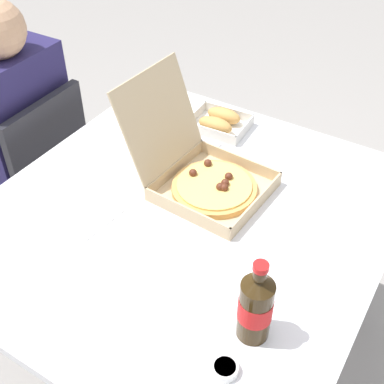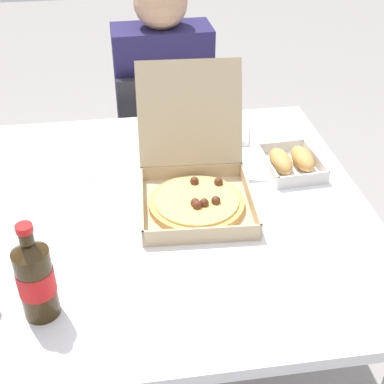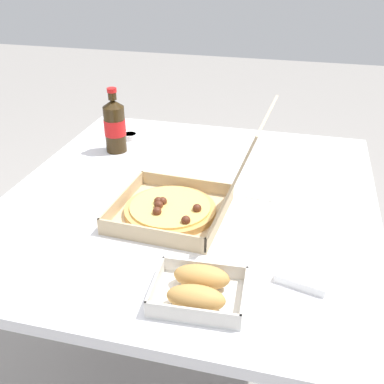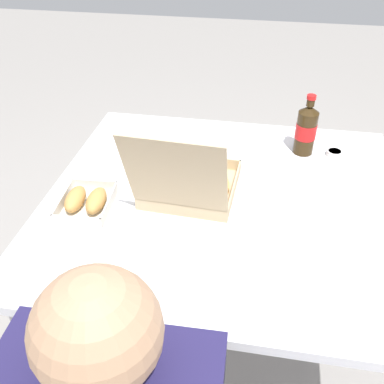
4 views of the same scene
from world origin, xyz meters
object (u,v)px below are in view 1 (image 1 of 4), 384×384
object	(u,v)px
paper_menu	(92,209)
napkin_pile	(146,125)
cola_bottle	(256,306)
pizza_box_open	(204,176)
bread_side_box	(220,122)
dipping_sauce_cup	(225,368)
diner_person	(11,124)
chair	(34,174)

from	to	relation	value
paper_menu	napkin_pile	distance (m)	0.43
cola_bottle	pizza_box_open	bearing A→B (deg)	42.82
bread_side_box	napkin_pile	world-z (taller)	bread_side_box
cola_bottle	dipping_sauce_cup	size ratio (longest dim) A/B	4.00
diner_person	bread_side_box	world-z (taller)	diner_person
chair	diner_person	size ratio (longest dim) A/B	0.72
napkin_pile	dipping_sauce_cup	xyz separation A→B (m)	(-0.65, -0.66, 0.00)
bread_side_box	dipping_sauce_cup	size ratio (longest dim) A/B	3.55
dipping_sauce_cup	napkin_pile	bearing A→B (deg)	45.74
bread_side_box	cola_bottle	world-z (taller)	cola_bottle
bread_side_box	dipping_sauce_cup	xyz separation A→B (m)	(-0.78, -0.45, -0.01)
chair	paper_menu	world-z (taller)	chair
cola_bottle	paper_menu	distance (m)	0.58
chair	dipping_sauce_cup	bearing A→B (deg)	-113.46
chair	bread_side_box	world-z (taller)	chair
bread_side_box	dipping_sauce_cup	world-z (taller)	bread_side_box
bread_side_box	pizza_box_open	bearing A→B (deg)	-158.52
chair	cola_bottle	distance (m)	1.20
cola_bottle	dipping_sauce_cup	distance (m)	0.14
chair	dipping_sauce_cup	world-z (taller)	chair
pizza_box_open	paper_menu	xyz separation A→B (m)	(-0.25, 0.22, -0.04)
diner_person	bread_side_box	distance (m)	0.76
chair	napkin_pile	distance (m)	0.53
diner_person	paper_menu	bearing A→B (deg)	-111.70
napkin_pile	dipping_sauce_cup	bearing A→B (deg)	-134.26
bread_side_box	paper_menu	bearing A→B (deg)	169.58
cola_bottle	paper_menu	world-z (taller)	cola_bottle
chair	napkin_pile	bearing A→B (deg)	-67.67
pizza_box_open	cola_bottle	bearing A→B (deg)	-137.18
paper_menu	bread_side_box	bearing A→B (deg)	-5.24
pizza_box_open	napkin_pile	xyz separation A→B (m)	(0.17, 0.33, -0.04)
chair	bread_side_box	xyz separation A→B (m)	(0.30, -0.64, 0.29)
diner_person	dipping_sauce_cup	xyz separation A→B (m)	(-0.47, -1.14, 0.07)
diner_person	cola_bottle	world-z (taller)	diner_person
pizza_box_open	cola_bottle	size ratio (longest dim) A/B	1.79
chair	pizza_box_open	world-z (taller)	pizza_box_open
chair	diner_person	distance (m)	0.21
cola_bottle	bread_side_box	bearing A→B (deg)	34.53
cola_bottle	chair	bearing A→B (deg)	71.83
pizza_box_open	dipping_sauce_cup	bearing A→B (deg)	-145.19
napkin_pile	dipping_sauce_cup	size ratio (longest dim) A/B	1.96
pizza_box_open	cola_bottle	world-z (taller)	pizza_box_open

